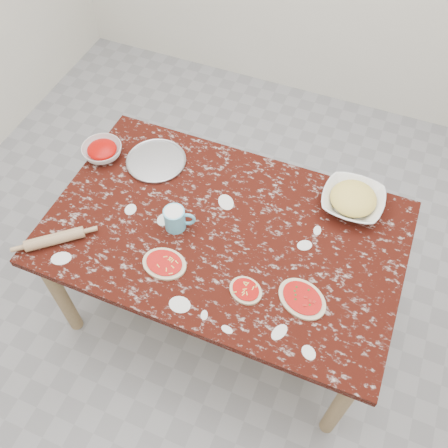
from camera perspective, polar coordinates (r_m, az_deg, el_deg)
ground at (r=2.86m, az=0.00°, el=-9.40°), size 4.00×4.00×0.00m
worktable at (r=2.28m, az=0.00°, el=-1.95°), size 1.60×1.00×0.75m
pizza_tray at (r=2.50m, az=-7.87°, el=7.23°), size 0.31×0.31×0.01m
sauce_bowl at (r=2.56m, az=-13.92°, el=8.20°), size 0.22×0.22×0.06m
cheese_bowl at (r=2.35m, az=14.68°, el=2.58°), size 0.28×0.28×0.07m
flour_mug at (r=2.19m, az=-5.63°, el=0.63°), size 0.14×0.10×0.11m
pizza_left at (r=2.13m, az=-6.93°, el=-4.58°), size 0.20×0.15×0.02m
pizza_mid at (r=2.05m, az=2.53°, el=-7.70°), size 0.18×0.16×0.02m
pizza_right at (r=2.05m, az=9.05°, el=-8.56°), size 0.26×0.24×0.02m
rolling_pin at (r=2.28m, az=-19.05°, el=-1.65°), size 0.23×0.21×0.05m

